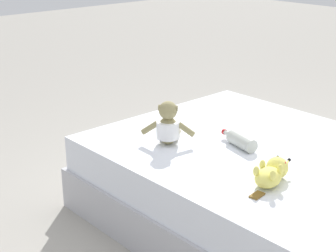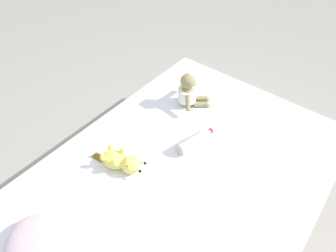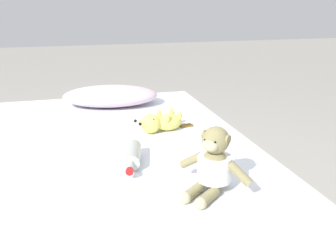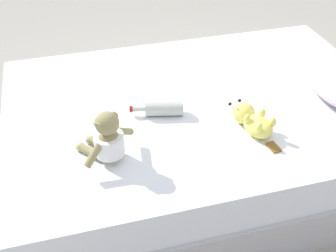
% 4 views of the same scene
% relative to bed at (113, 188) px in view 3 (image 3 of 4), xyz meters
% --- Properties ---
extents(ground_plane, '(16.00, 16.00, 0.00)m').
position_rel_bed_xyz_m(ground_plane, '(0.00, 0.00, -0.21)').
color(ground_plane, '#9E998E').
extents(bed, '(1.36, 1.97, 0.43)m').
position_rel_bed_xyz_m(bed, '(0.00, 0.00, 0.00)').
color(bed, '#B2B2B7').
rests_on(bed, ground_plane).
extents(pillow, '(0.65, 0.44, 0.13)m').
position_rel_bed_xyz_m(pillow, '(0.08, 0.70, 0.28)').
color(pillow, silver).
rests_on(pillow, bed).
extents(plush_monkey, '(0.25, 0.26, 0.24)m').
position_rel_bed_xyz_m(plush_monkey, '(0.30, -0.51, 0.31)').
color(plush_monkey, '#8E8456').
rests_on(plush_monkey, bed).
extents(plush_yellow_creature, '(0.33, 0.16, 0.10)m').
position_rel_bed_xyz_m(plush_yellow_creature, '(0.28, 0.14, 0.27)').
color(plush_yellow_creature, '#EAE066').
rests_on(plush_yellow_creature, bed).
extents(glass_bottle, '(0.11, 0.25, 0.07)m').
position_rel_bed_xyz_m(glass_bottle, '(0.07, -0.21, 0.25)').
color(glass_bottle, '#B7BCB2').
rests_on(glass_bottle, bed).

